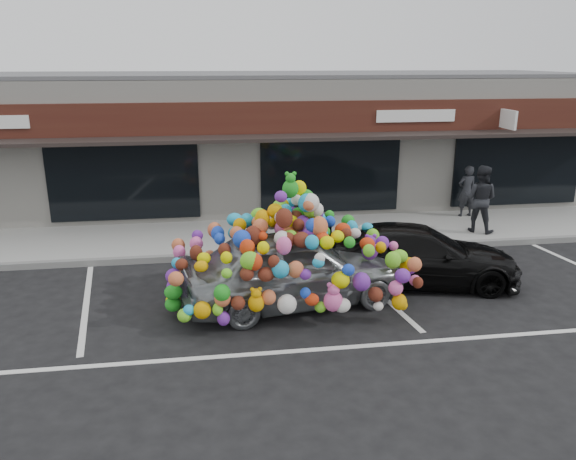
{
  "coord_description": "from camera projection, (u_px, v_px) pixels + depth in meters",
  "views": [
    {
      "loc": [
        -0.67,
        -10.71,
        4.78
      ],
      "look_at": [
        1.12,
        1.4,
        1.02
      ],
      "focal_mm": 35.0,
      "sensor_mm": 36.0,
      "label": 1
    }
  ],
  "objects": [
    {
      "name": "pedestrian_a",
      "position": [
        467.0,
        191.0,
        16.95
      ],
      "size": [
        0.58,
        0.4,
        1.56
      ],
      "primitive_type": "imported",
      "rotation": [
        0.0,
        0.0,
        3.18
      ],
      "color": "black",
      "rests_on": "sidewalk"
    },
    {
      "name": "ground",
      "position": [
        245.0,
        299.0,
        11.62
      ],
      "size": [
        90.0,
        90.0,
        0.0
      ],
      "primitive_type": "plane",
      "color": "black",
      "rests_on": "ground"
    },
    {
      "name": "pedestrian_b",
      "position": [
        480.0,
        199.0,
        15.39
      ],
      "size": [
        1.15,
        1.12,
        1.86
      ],
      "primitive_type": "imported",
      "rotation": [
        0.0,
        0.0,
        2.46
      ],
      "color": "black",
      "rests_on": "sidewalk"
    },
    {
      "name": "shop_building",
      "position": [
        225.0,
        139.0,
        18.97
      ],
      "size": [
        24.0,
        7.2,
        4.31
      ],
      "color": "white",
      "rests_on": "ground"
    },
    {
      "name": "sidewalk",
      "position": [
        234.0,
        237.0,
        15.38
      ],
      "size": [
        26.0,
        3.0,
        0.15
      ],
      "primitive_type": "cube",
      "color": "#969690",
      "rests_on": "ground"
    },
    {
      "name": "parking_stripe_left",
      "position": [
        86.0,
        304.0,
        11.36
      ],
      "size": [
        0.73,
        4.37,
        0.01
      ],
      "primitive_type": "cube",
      "rotation": [
        0.0,
        0.0,
        0.14
      ],
      "color": "silver",
      "rests_on": "ground"
    },
    {
      "name": "lane_line",
      "position": [
        369.0,
        346.0,
        9.73
      ],
      "size": [
        14.0,
        0.12,
        0.01
      ],
      "primitive_type": "cube",
      "color": "silver",
      "rests_on": "ground"
    },
    {
      "name": "parking_stripe_mid",
      "position": [
        372.0,
        287.0,
        12.2
      ],
      "size": [
        0.73,
        4.37,
        0.01
      ],
      "primitive_type": "cube",
      "rotation": [
        0.0,
        0.0,
        0.14
      ],
      "color": "silver",
      "rests_on": "ground"
    },
    {
      "name": "black_sedan",
      "position": [
        418.0,
        255.0,
        12.3
      ],
      "size": [
        2.64,
        4.66,
        1.27
      ],
      "primitive_type": "imported",
      "rotation": [
        0.0,
        0.0,
        1.37
      ],
      "color": "black",
      "rests_on": "ground"
    },
    {
      "name": "toy_car",
      "position": [
        292.0,
        260.0,
        11.15
      ],
      "size": [
        3.23,
        5.04,
        2.78
      ],
      "rotation": [
        0.0,
        0.0,
        1.74
      ],
      "color": "#B4BCC0",
      "rests_on": "ground"
    },
    {
      "name": "kerb",
      "position": [
        237.0,
        255.0,
        13.97
      ],
      "size": [
        26.0,
        0.18,
        0.16
      ],
      "primitive_type": "cube",
      "color": "slate",
      "rests_on": "ground"
    }
  ]
}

